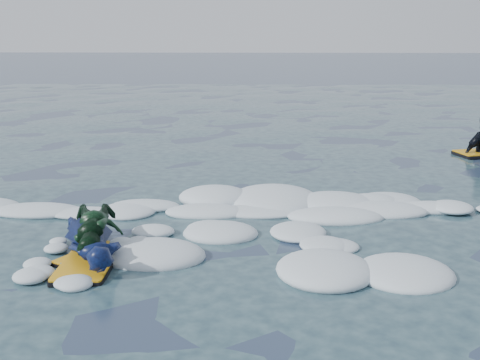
# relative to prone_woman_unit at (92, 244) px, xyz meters

# --- Properties ---
(ground) EXTENTS (120.00, 120.00, 0.00)m
(ground) POSITION_rel_prone_woman_unit_xyz_m (1.44, 0.24, -0.19)
(ground) COLOR #1D2C46
(ground) RESTS_ON ground
(foam_band) EXTENTS (12.00, 3.10, 0.30)m
(foam_band) POSITION_rel_prone_woman_unit_xyz_m (1.44, 1.27, -0.19)
(foam_band) COLOR white
(foam_band) RESTS_ON ground
(prone_woman_unit) EXTENTS (1.06, 1.55, 0.38)m
(prone_woman_unit) POSITION_rel_prone_woman_unit_xyz_m (0.00, 0.00, 0.00)
(prone_woman_unit) COLOR black
(prone_woman_unit) RESTS_ON ground
(prone_child_unit) EXTENTS (0.79, 1.30, 0.47)m
(prone_child_unit) POSITION_rel_prone_woman_unit_xyz_m (-0.01, 0.24, 0.05)
(prone_child_unit) COLOR black
(prone_child_unit) RESTS_ON ground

